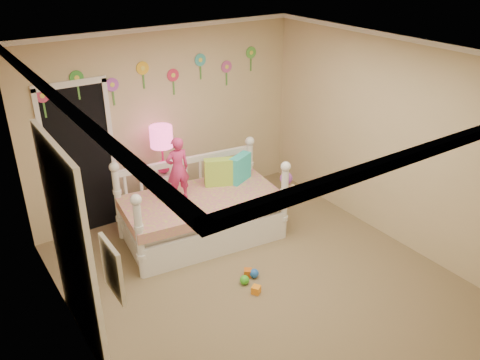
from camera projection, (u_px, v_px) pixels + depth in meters
floor at (262, 282)px, 5.74m from camera, size 4.00×4.50×0.01m
ceiling at (267, 57)px, 4.59m from camera, size 4.00×4.50×0.01m
back_wall at (167, 122)px, 6.83m from camera, size 4.00×0.01×2.60m
left_wall at (73, 241)px, 4.16m from camera, size 0.01×4.50×2.60m
right_wall at (393, 142)px, 6.16m from camera, size 0.01×4.50×2.60m
crown_molding at (267, 60)px, 4.60m from camera, size 4.00×4.50×0.06m
daybed at (201, 201)px, 6.36m from camera, size 2.15×1.33×1.10m
pillow_turquoise at (240, 168)px, 6.66m from camera, size 0.39×0.27×0.37m
pillow_lime at (219, 172)px, 6.56m from camera, size 0.41×0.29×0.37m
child at (178, 169)px, 6.11m from camera, size 0.32×0.22×0.83m
nightstand at (166, 196)px, 6.90m from camera, size 0.46×0.38×0.71m
table_lamp at (162, 142)px, 6.54m from camera, size 0.30×0.30×0.67m
closet_doorway at (81, 160)px, 6.31m from camera, size 0.90×0.04×2.07m
flower_decals at (159, 77)px, 6.50m from camera, size 3.40×0.02×0.50m
mirror_closet at (72, 248)px, 4.51m from camera, size 0.07×1.30×2.10m
wall_picture at (112, 269)px, 3.39m from camera, size 0.05×0.34×0.42m
hanging_bag at (287, 189)px, 6.39m from camera, size 0.20×0.16×0.36m
toy_scatter at (234, 267)px, 5.90m from camera, size 1.18×1.49×0.11m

